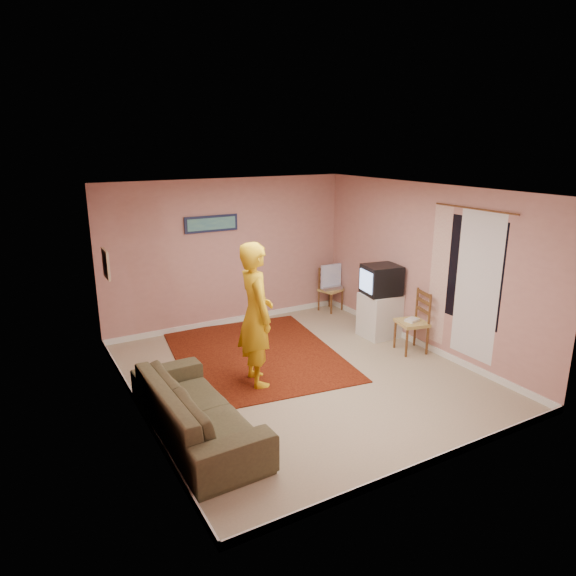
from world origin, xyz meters
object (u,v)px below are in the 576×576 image
chair_b (412,315)px  chair_a (331,284)px  person (256,315)px  crt_tv (381,280)px  sofa (196,409)px  tv_cabinet (380,315)px

chair_b → chair_a: bearing=-167.8°
chair_a → person: size_ratio=0.24×
crt_tv → chair_a: crt_tv is taller
crt_tv → sofa: bearing=-150.0°
crt_tv → chair_b: size_ratio=1.22×
crt_tv → person: (-2.58, -0.55, -0.01)m
tv_cabinet → chair_a: 1.56m
tv_cabinet → chair_a: bearing=88.2°
crt_tv → chair_b: bearing=-79.2°
sofa → person: 1.58m
tv_cabinet → person: 2.71m
chair_b → sofa: bearing=-67.3°
chair_b → sofa: chair_b is taller
chair_b → crt_tv: bearing=-165.6°
crt_tv → chair_a: (0.06, 1.55, -0.47)m
sofa → chair_a: bearing=-53.9°
chair_a → person: bearing=-158.4°
person → sofa: bearing=133.6°
tv_cabinet → chair_b: chair_b is taller
chair_a → chair_b: 2.32m
chair_b → person: 2.63m
tv_cabinet → crt_tv: size_ratio=1.15×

